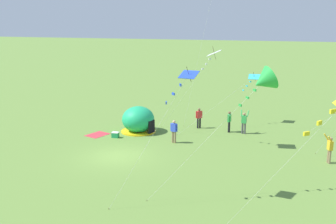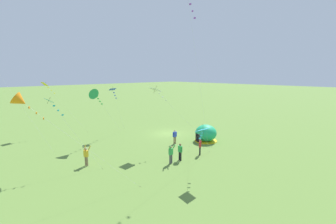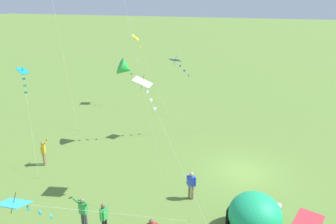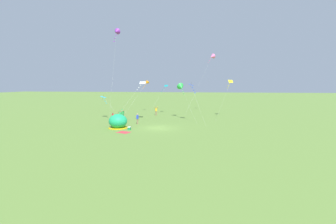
{
  "view_description": "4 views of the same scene",
  "coord_description": "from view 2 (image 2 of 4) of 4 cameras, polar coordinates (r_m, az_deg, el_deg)",
  "views": [
    {
      "loc": [
        22.65,
        10.93,
        8.95
      ],
      "look_at": [
        -1.55,
        3.06,
        2.92
      ],
      "focal_mm": 42.0,
      "sensor_mm": 36.0,
      "label": 1
    },
    {
      "loc": [
        -22.42,
        21.48,
        8.44
      ],
      "look_at": [
        -1.29,
        1.32,
        3.42
      ],
      "focal_mm": 24.0,
      "sensor_mm": 36.0,
      "label": 2
    },
    {
      "loc": [
        -19.85,
        -0.66,
        11.21
      ],
      "look_at": [
        -0.97,
        5.02,
        4.07
      ],
      "focal_mm": 35.0,
      "sensor_mm": 36.0,
      "label": 3
    },
    {
      "loc": [
        6.06,
        -32.2,
        6.45
      ],
      "look_at": [
        1.29,
        1.14,
        2.27
      ],
      "focal_mm": 24.0,
      "sensor_mm": 36.0,
      "label": 4
    }
  ],
  "objects": [
    {
      "name": "person_watching_sky",
      "position": [
        22.3,
        3.1,
        -9.86
      ],
      "size": [
        0.59,
        0.26,
        1.72
      ],
      "color": "black",
      "rests_on": "ground"
    },
    {
      "name": "ground_plane",
      "position": [
        32.18,
        0.12,
        -5.46
      ],
      "size": [
        300.0,
        300.0,
        0.0
      ],
      "primitive_type": "plane",
      "color": "olive"
    },
    {
      "name": "kite_yellow",
      "position": [
        35.37,
        -28.45,
        5.8
      ],
      "size": [
        3.42,
        4.82,
        7.28
      ],
      "color": "silver",
      "rests_on": "ground"
    },
    {
      "name": "popup_tent",
      "position": [
        28.8,
        9.58,
        -5.37
      ],
      "size": [
        2.81,
        2.81,
        2.1
      ],
      "color": "#1EAD6B",
      "rests_on": "ground"
    },
    {
      "name": "kite_blue",
      "position": [
        31.3,
        -13.75,
        5.16
      ],
      "size": [
        2.99,
        3.71,
        6.75
      ],
      "color": "silver",
      "rests_on": "ground"
    },
    {
      "name": "kite_orange",
      "position": [
        16.57,
        -33.36,
        2.34
      ],
      "size": [
        4.03,
        7.12,
        7.32
      ],
      "color": "silver",
      "rests_on": "ground"
    },
    {
      "name": "kite_green",
      "position": [
        27.84,
        -17.87,
        4.04
      ],
      "size": [
        4.0,
        6.11,
        6.68
      ],
      "color": "silver",
      "rests_on": "ground"
    },
    {
      "name": "cooler_box",
      "position": [
        31.04,
        7.69,
        -5.7
      ],
      "size": [
        0.39,
        0.55,
        0.44
      ],
      "color": "#1E8C4C",
      "rests_on": "ground"
    },
    {
      "name": "person_far_back",
      "position": [
        27.35,
        1.73,
        -6.12
      ],
      "size": [
        0.31,
        0.58,
        1.72
      ],
      "color": "#8C7251",
      "rests_on": "ground"
    },
    {
      "name": "kite_cyan",
      "position": [
        18.22,
        8.76,
        -4.75
      ],
      "size": [
        6.42,
        5.74,
        4.5
      ],
      "color": "silver",
      "rests_on": "ground"
    },
    {
      "name": "person_strolling",
      "position": [
        22.35,
        -20.07,
        -10.32
      ],
      "size": [
        0.71,
        0.61,
        1.89
      ],
      "color": "#8C7251",
      "rests_on": "ground"
    },
    {
      "name": "picnic_blanket",
      "position": [
        32.25,
        9.9,
        -5.56
      ],
      "size": [
        2.03,
        1.77,
        0.01
      ],
      "primitive_type": "cube",
      "rotation": [
        0.0,
        0.0,
        -0.32
      ],
      "color": "#CC333D",
      "rests_on": "ground"
    },
    {
      "name": "kite_teal",
      "position": [
        22.02,
        -27.36,
        1.8
      ],
      "size": [
        3.83,
        3.3,
        6.44
      ],
      "color": "silver",
      "rests_on": "ground"
    },
    {
      "name": "kite_white",
      "position": [
        24.57,
        -2.83,
        5.23
      ],
      "size": [
        4.59,
        5.7,
        7.16
      ],
      "color": "silver",
      "rests_on": "ground"
    },
    {
      "name": "person_flying_kite",
      "position": [
        21.54,
        0.74,
        -10.47
      ],
      "size": [
        0.5,
        0.68,
        1.89
      ],
      "color": "#4C4C51",
      "rests_on": "ground"
    },
    {
      "name": "person_near_tent",
      "position": [
        23.93,
        8.14,
        -8.56
      ],
      "size": [
        0.41,
        0.5,
        1.72
      ],
      "color": "black",
      "rests_on": "ground"
    }
  ]
}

